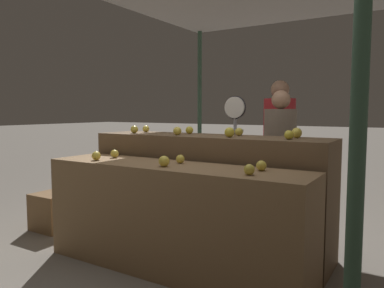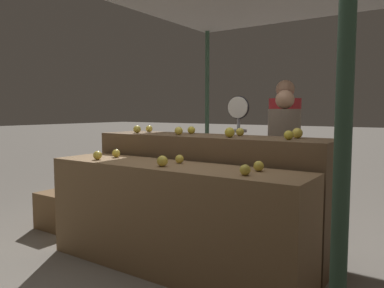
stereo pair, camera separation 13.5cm
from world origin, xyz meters
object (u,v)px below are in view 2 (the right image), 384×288
at_px(person_vendor_at_scale, 284,151).
at_px(wooden_crate_side, 60,209).
at_px(produce_scale, 238,134).
at_px(person_customer_left, 284,140).

relative_size(person_vendor_at_scale, wooden_crate_side, 3.79).
xyz_separation_m(produce_scale, wooden_crate_side, (-1.73, -1.07, -0.87)).
distance_m(person_vendor_at_scale, person_customer_left, 0.52).
relative_size(person_vendor_at_scale, person_customer_left, 0.91).
bearing_deg(wooden_crate_side, produce_scale, 31.75).
bearing_deg(person_vendor_at_scale, wooden_crate_side, 54.34).
xyz_separation_m(produce_scale, person_customer_left, (0.26, 0.72, -0.10)).
bearing_deg(person_vendor_at_scale, person_customer_left, -46.89).
height_order(person_vendor_at_scale, wooden_crate_side, person_vendor_at_scale).
bearing_deg(person_customer_left, wooden_crate_side, 15.80).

